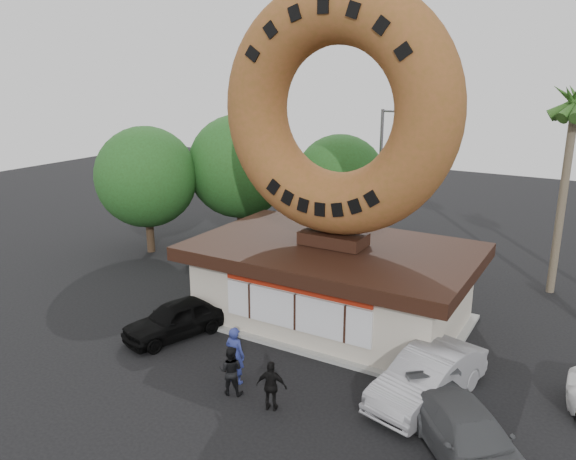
# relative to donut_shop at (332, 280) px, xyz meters

# --- Properties ---
(ground) EXTENTS (90.00, 90.00, 0.00)m
(ground) POSITION_rel_donut_shop_xyz_m (0.00, -5.98, -1.77)
(ground) COLOR black
(ground) RESTS_ON ground
(donut_shop) EXTENTS (11.20, 7.20, 3.80)m
(donut_shop) POSITION_rel_donut_shop_xyz_m (0.00, 0.00, 0.00)
(donut_shop) COLOR beige
(donut_shop) RESTS_ON ground
(giant_donut) EXTENTS (9.58, 2.44, 9.58)m
(giant_donut) POSITION_rel_donut_shop_xyz_m (0.00, 0.02, 6.82)
(giant_donut) COLOR brown
(giant_donut) RESTS_ON donut_shop
(tree_west) EXTENTS (6.00, 6.00, 7.65)m
(tree_west) POSITION_rel_donut_shop_xyz_m (-9.50, 7.02, 2.87)
(tree_west) COLOR #473321
(tree_west) RESTS_ON ground
(tree_mid) EXTENTS (5.20, 5.20, 6.63)m
(tree_mid) POSITION_rel_donut_shop_xyz_m (-4.00, 9.02, 2.25)
(tree_mid) COLOR #473321
(tree_mid) RESTS_ON ground
(tree_far) EXTENTS (5.60, 5.60, 7.14)m
(tree_far) POSITION_rel_donut_shop_xyz_m (-13.00, 3.02, 2.56)
(tree_far) COLOR #473321
(tree_far) RESTS_ON ground
(palm_near) EXTENTS (2.60, 2.60, 9.75)m
(palm_near) POSITION_rel_donut_shop_xyz_m (7.50, 8.02, 6.65)
(palm_near) COLOR #726651
(palm_near) RESTS_ON ground
(street_lamp) EXTENTS (2.11, 0.20, 8.00)m
(street_lamp) POSITION_rel_donut_shop_xyz_m (-1.86, 10.02, 2.72)
(street_lamp) COLOR #59595E
(street_lamp) RESTS_ON ground
(person_left) EXTENTS (0.73, 0.49, 1.99)m
(person_left) POSITION_rel_donut_shop_xyz_m (-0.63, -5.96, -0.77)
(person_left) COLOR navy
(person_left) RESTS_ON ground
(person_center) EXTENTS (0.96, 0.85, 1.64)m
(person_center) POSITION_rel_donut_shop_xyz_m (-0.35, -6.59, -0.95)
(person_center) COLOR black
(person_center) RESTS_ON ground
(person_right) EXTENTS (1.02, 0.64, 1.62)m
(person_right) POSITION_rel_donut_shop_xyz_m (1.25, -6.69, -0.95)
(person_right) COLOR black
(person_right) RESTS_ON ground
(car_black) EXTENTS (2.96, 4.53, 1.43)m
(car_black) POSITION_rel_donut_shop_xyz_m (-4.61, -4.37, -1.05)
(car_black) COLOR black
(car_black) RESTS_ON ground
(car_silver) EXTENTS (2.80, 5.11, 1.60)m
(car_silver) POSITION_rel_donut_shop_xyz_m (5.18, -3.72, -0.97)
(car_silver) COLOR #9C9B9F
(car_silver) RESTS_ON ground
(car_grey) EXTENTS (4.70, 4.94, 1.41)m
(car_grey) POSITION_rel_donut_shop_xyz_m (7.00, -6.02, -1.06)
(car_grey) COLOR #4F5154
(car_grey) RESTS_ON ground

